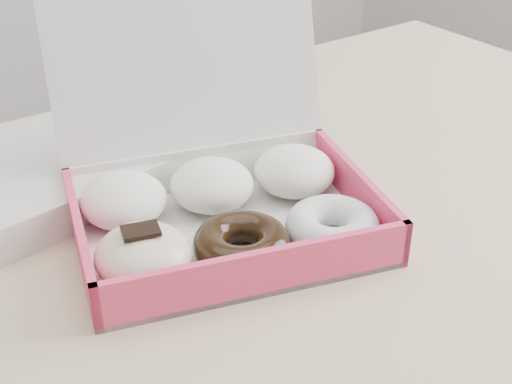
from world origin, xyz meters
TOP-DOWN VIEW (x-y plane):
  - table at (0.00, 0.00)m, footprint 1.20×0.80m
  - donut_box at (-0.13, 0.00)m, footprint 0.38×0.36m
  - newspapers at (-0.25, 0.18)m, footprint 0.29×0.25m

SIDE VIEW (x-z plane):
  - table at x=0.00m, z-range 0.30..1.05m
  - newspapers at x=-0.25m, z-range 0.75..0.79m
  - donut_box at x=-0.13m, z-range 0.67..0.90m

